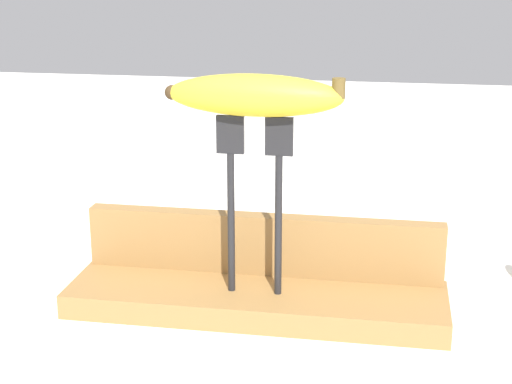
% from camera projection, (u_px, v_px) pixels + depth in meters
% --- Properties ---
extents(ground_plane, '(3.00, 3.00, 0.00)m').
position_uv_depth(ground_plane, '(256.00, 311.00, 0.79)').
color(ground_plane, silver).
extents(wooden_board, '(0.37, 0.10, 0.02)m').
position_uv_depth(wooden_board, '(256.00, 300.00, 0.79)').
color(wooden_board, olive).
rests_on(wooden_board, ground).
extents(board_backstop, '(0.37, 0.02, 0.06)m').
position_uv_depth(board_backstop, '(263.00, 244.00, 0.82)').
color(board_backstop, olive).
rests_on(board_backstop, wooden_board).
extents(fork_stand_center, '(0.07, 0.01, 0.17)m').
position_uv_depth(fork_stand_center, '(255.00, 189.00, 0.75)').
color(fork_stand_center, black).
rests_on(fork_stand_center, wooden_board).
extents(banana_raised_center, '(0.17, 0.05, 0.04)m').
position_uv_depth(banana_raised_center, '(255.00, 95.00, 0.72)').
color(banana_raised_center, yellow).
rests_on(banana_raised_center, fork_stand_center).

